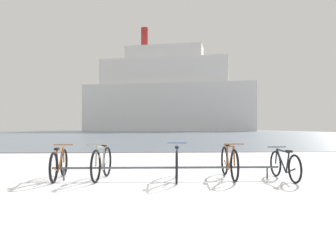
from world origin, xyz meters
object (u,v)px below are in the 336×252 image
bicycle_3 (229,162)px  bicycle_2 (177,163)px  bicycle_0 (59,164)px  bicycle_4 (284,165)px  bicycle_1 (102,163)px  ferry_ship (168,96)px

bicycle_3 → bicycle_2: bearing=-172.5°
bicycle_0 → bicycle_4: bicycle_0 is taller
bicycle_2 → bicycle_3: bearing=7.5°
bicycle_0 → bicycle_1: bicycle_1 is taller
bicycle_2 → ferry_ship: size_ratio=0.04×
bicycle_2 → bicycle_3: size_ratio=0.98×
bicycle_4 → bicycle_0: bearing=176.7°
ferry_ship → bicycle_1: bearing=-93.8°
bicycle_0 → bicycle_1: 0.99m
bicycle_0 → bicycle_2: 2.73m
bicycle_0 → bicycle_2: size_ratio=0.96×
bicycle_0 → bicycle_3: (3.97, -0.05, 0.02)m
bicycle_1 → bicycle_0: bearing=176.7°
bicycle_2 → bicycle_3: bicycle_3 is taller
bicycle_1 → ferry_ship: size_ratio=0.04×
bicycle_1 → bicycle_3: (2.98, 0.01, 0.00)m
bicycle_1 → bicycle_2: size_ratio=0.96×
bicycle_3 → ferry_ship: ferry_ship is taller
bicycle_2 → bicycle_4: size_ratio=1.07×
bicycle_2 → bicycle_4: (2.48, -0.09, -0.04)m
bicycle_1 → ferry_ship: ferry_ship is taller
bicycle_3 → bicycle_4: bearing=-11.6°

